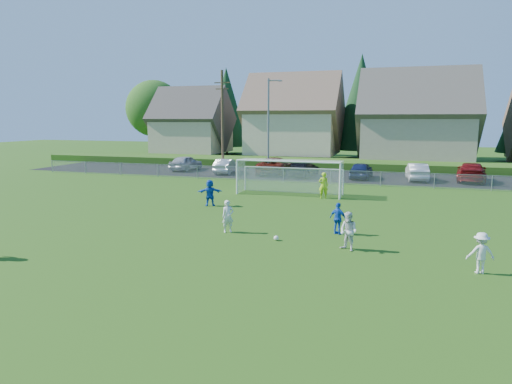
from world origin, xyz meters
TOP-DOWN VIEW (x-y plane):
  - ground at (0.00, 0.00)m, footprint 160.00×160.00m
  - asphalt_lot at (0.00, 27.50)m, footprint 60.00×60.00m
  - grass_embankment at (0.00, 35.00)m, footprint 70.00×6.00m
  - soccer_ball at (2.32, 3.67)m, footprint 0.22×0.22m
  - player_white_a at (-0.26, 4.42)m, footprint 0.67×0.64m
  - player_white_b at (5.53, 3.07)m, footprint 0.98×0.93m
  - player_white_c at (10.23, 1.63)m, footprint 1.03×0.71m
  - player_blue_a at (4.77, 5.63)m, footprint 0.95×0.69m
  - player_blue_b at (-3.72, 10.30)m, footprint 1.58×1.04m
  - goalkeeper at (2.54, 15.07)m, footprint 0.74×0.59m
  - car_a at (-13.93, 27.67)m, footprint 2.12×4.67m
  - car_b at (-8.99, 26.47)m, footprint 2.03×4.49m
  - car_c at (-4.18, 27.26)m, footprint 3.02×6.06m
  - car_d at (-1.23, 26.39)m, footprint 2.46×5.22m
  - car_e at (4.09, 26.50)m, footprint 2.01×4.43m
  - car_f at (8.85, 26.70)m, footprint 1.94×4.64m
  - car_g at (13.27, 27.26)m, footprint 2.96×5.84m
  - soccer_goal at (0.00, 16.05)m, footprint 7.42×1.90m
  - chainlink_fence at (0.00, 22.00)m, footprint 52.06×0.06m
  - streetlight at (-4.45, 26.00)m, footprint 1.38×0.18m
  - utility_pole at (-9.50, 27.00)m, footprint 1.60×0.26m
  - houses_row at (1.97, 42.46)m, footprint 53.90×11.45m
  - tree_row at (1.04, 48.74)m, footprint 65.98×12.36m

SIDE VIEW (x-z plane):
  - ground at x=0.00m, z-range 0.00..0.00m
  - asphalt_lot at x=0.00m, z-range 0.01..0.01m
  - soccer_ball at x=2.32m, z-range 0.00..0.22m
  - grass_embankment at x=0.00m, z-range 0.00..0.80m
  - chainlink_fence at x=0.00m, z-range 0.03..1.23m
  - car_b at x=-8.99m, z-range 0.00..1.43m
  - player_white_c at x=10.23m, z-range 0.00..1.46m
  - car_d at x=-1.23m, z-range 0.00..1.47m
  - car_e at x=4.09m, z-range 0.00..1.47m
  - player_blue_a at x=4.77m, z-range 0.00..1.49m
  - car_f at x=8.85m, z-range 0.00..1.49m
  - player_white_a at x=-0.26m, z-range 0.00..1.54m
  - car_a at x=-13.93m, z-range 0.00..1.56m
  - player_white_b at x=5.53m, z-range 0.00..1.60m
  - car_g at x=13.27m, z-range 0.00..1.63m
  - player_blue_b at x=-3.72m, z-range 0.00..1.64m
  - car_c at x=-4.18m, z-range 0.00..1.65m
  - goalkeeper at x=2.54m, z-range 0.00..1.78m
  - soccer_goal at x=0.00m, z-range 0.38..2.88m
  - streetlight at x=-4.45m, z-range 0.34..9.34m
  - utility_pole at x=-9.50m, z-range 0.15..10.15m
  - tree_row at x=1.04m, z-range 0.01..13.81m
  - houses_row at x=1.97m, z-range 0.69..13.97m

